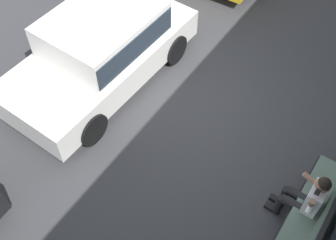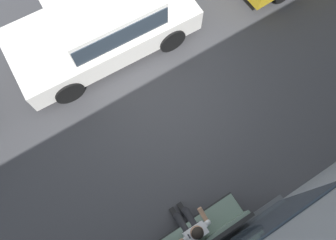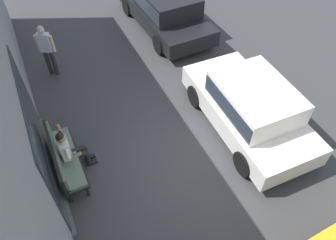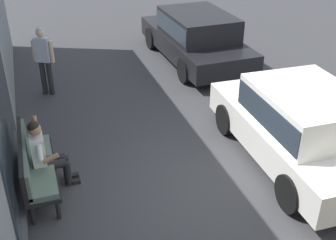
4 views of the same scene
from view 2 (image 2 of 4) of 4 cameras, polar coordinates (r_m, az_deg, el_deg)
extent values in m
plane|color=#38383A|center=(7.35, -0.86, 4.24)|extent=(60.00, 60.00, 0.00)
cube|color=gray|center=(4.46, 23.51, -16.69)|extent=(18.00, 0.40, 5.17)
cylinder|color=black|center=(6.68, 12.28, -16.14)|extent=(0.07, 0.07, 0.36)
cylinder|color=black|center=(6.67, 10.27, -13.41)|extent=(0.07, 0.07, 0.36)
cube|color=black|center=(6.34, 4.93, -19.09)|extent=(1.92, 0.55, 0.06)
cube|color=slate|center=(6.26, 4.99, -19.08)|extent=(1.86, 0.49, 0.10)
cylinder|color=black|center=(6.24, 2.66, -17.90)|extent=(0.15, 0.42, 0.15)
cylinder|color=black|center=(6.48, 1.51, -16.41)|extent=(0.12, 0.12, 0.47)
cube|color=black|center=(6.69, 1.08, -15.94)|extent=(0.10, 0.24, 0.07)
cylinder|color=black|center=(6.26, 4.11, -16.99)|extent=(0.15, 0.42, 0.15)
cylinder|color=black|center=(6.50, 2.90, -15.55)|extent=(0.12, 0.12, 0.47)
cube|color=black|center=(6.70, 2.43, -15.11)|extent=(0.10, 0.24, 0.07)
cube|color=black|center=(6.25, 4.51, -19.05)|extent=(0.34, 0.24, 0.14)
cube|color=silver|center=(5.97, 4.72, -19.01)|extent=(0.38, 0.22, 0.56)
sphere|color=#A37556|center=(5.56, 5.07, -18.94)|extent=(0.22, 0.22, 0.22)
sphere|color=black|center=(5.52, 5.16, -19.02)|extent=(0.20, 0.20, 0.20)
cylinder|color=silver|center=(5.89, 6.72, -17.52)|extent=(0.20, 0.10, 0.28)
cylinder|color=#A37556|center=(6.01, 6.10, -16.04)|extent=(0.08, 0.27, 0.17)
cube|color=#232328|center=(5.56, 3.67, -19.57)|extent=(0.02, 0.07, 0.15)
cube|color=white|center=(7.71, -11.44, 15.17)|extent=(4.18, 1.98, 0.59)
cube|color=white|center=(7.23, -11.21, 18.64)|extent=(2.19, 1.70, 0.68)
cube|color=#28333D|center=(7.23, -11.21, 18.64)|extent=(2.15, 1.73, 0.48)
cylinder|color=black|center=(7.35, -16.87, 4.80)|extent=(0.65, 0.20, 0.65)
cylinder|color=black|center=(8.37, -21.90, 14.20)|extent=(0.65, 0.20, 0.65)
cylinder|color=black|center=(7.67, 0.59, 13.83)|extent=(0.65, 0.20, 0.65)
camera|label=1|loc=(3.17, -95.43, -32.36)|focal=45.00mm
camera|label=3|loc=(5.62, 79.03, 30.53)|focal=35.00mm
camera|label=4|loc=(7.05, 61.16, 22.45)|focal=45.00mm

